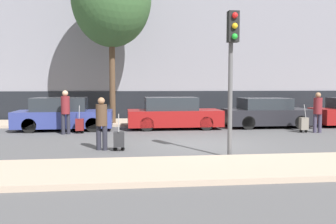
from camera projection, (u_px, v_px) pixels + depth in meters
name	position (u px, v px, depth m)	size (l,w,h in m)	color
ground_plane	(202.00, 144.00, 12.36)	(80.00, 80.00, 0.00)	#4C4C4F
sidewalk_near	(237.00, 168.00, 8.64)	(28.00, 2.50, 0.12)	tan
sidewalk_far	(173.00, 122.00, 19.28)	(28.00, 3.00, 0.12)	tan
building_facade	(166.00, 24.00, 22.21)	(28.00, 2.40, 11.10)	slate
parked_car_0	(63.00, 115.00, 16.17)	(4.11, 1.80, 1.41)	navy
parked_car_1	(173.00, 114.00, 16.68)	(4.13, 1.76, 1.41)	maroon
parked_car_2	(267.00, 113.00, 17.31)	(3.90, 1.85, 1.35)	black
pedestrian_left	(65.00, 109.00, 14.78)	(0.34, 0.34, 1.75)	#23232D
trolley_left	(80.00, 125.00, 15.07)	(0.34, 0.29, 1.13)	maroon
pedestrian_center	(102.00, 120.00, 11.22)	(0.34, 0.34, 1.59)	#23232D
trolley_center	(119.00, 139.00, 11.12)	(0.34, 0.29, 1.11)	#262628
pedestrian_right	(318.00, 110.00, 15.28)	(0.35, 0.34, 1.65)	#383347
trolley_right	(304.00, 124.00, 15.34)	(0.34, 0.29, 1.16)	slate
traffic_light	(232.00, 55.00, 9.85)	(0.28, 0.47, 3.88)	#515154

